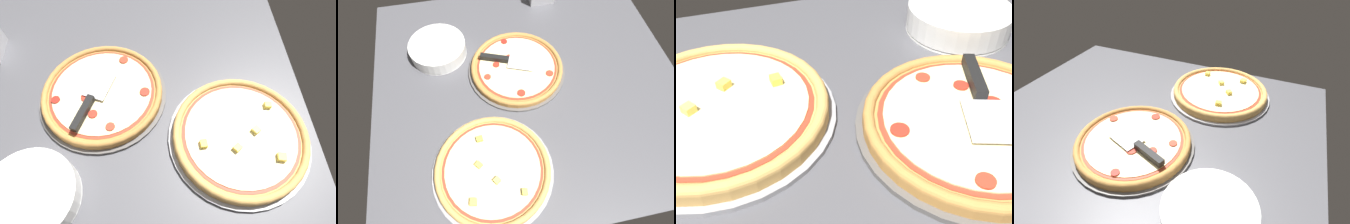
% 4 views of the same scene
% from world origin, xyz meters
% --- Properties ---
extents(ground_plane, '(1.29, 1.20, 0.04)m').
position_xyz_m(ground_plane, '(0.00, 0.00, -0.02)').
color(ground_plane, '#4C4C51').
extents(pizza_pan_front, '(0.42, 0.42, 0.01)m').
position_xyz_m(pizza_pan_front, '(0.04, -0.07, 0.01)').
color(pizza_pan_front, '#565451').
rests_on(pizza_pan_front, ground_plane).
extents(pizza_front, '(0.39, 0.39, 0.03)m').
position_xyz_m(pizza_front, '(0.04, -0.07, 0.02)').
color(pizza_front, '#B77F3D').
rests_on(pizza_front, pizza_pan_front).
extents(pizza_pan_back, '(0.43, 0.43, 0.01)m').
position_xyz_m(pizza_pan_back, '(0.21, 0.35, 0.01)').
color(pizza_pan_back, '#939399').
rests_on(pizza_pan_back, ground_plane).
extents(pizza_back, '(0.40, 0.40, 0.04)m').
position_xyz_m(pizza_back, '(0.21, 0.35, 0.03)').
color(pizza_back, tan).
rests_on(pizza_back, pizza_pan_back).
extents(serving_spatula, '(0.23, 0.13, 0.02)m').
position_xyz_m(serving_spatula, '(0.10, -0.11, 0.05)').
color(serving_spatula, silver).
rests_on(serving_spatula, pizza_front).
extents(plate_stack, '(0.25, 0.25, 0.06)m').
position_xyz_m(plate_stack, '(0.36, -0.23, 0.03)').
color(plate_stack, white).
rests_on(plate_stack, ground_plane).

